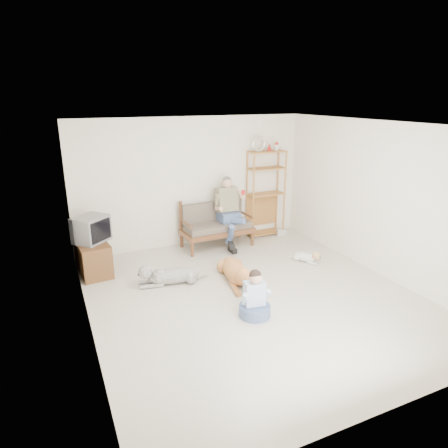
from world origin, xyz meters
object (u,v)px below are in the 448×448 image
etagere (266,193)px  tv_stand (93,258)px  loveseat (216,224)px  golden_retriever (236,272)px

etagere → tv_stand: (-3.90, -0.57, -0.70)m
etagere → loveseat: bearing=-172.2°
loveseat → tv_stand: size_ratio=1.62×
tv_stand → golden_retriever: size_ratio=0.65×
loveseat → golden_retriever: size_ratio=1.05×
etagere → tv_stand: size_ratio=2.39×
tv_stand → golden_retriever: bearing=-37.7°
loveseat → golden_retriever: (-0.39, -1.78, -0.30)m
loveseat → etagere: bearing=5.5°
etagere → tv_stand: 4.00m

